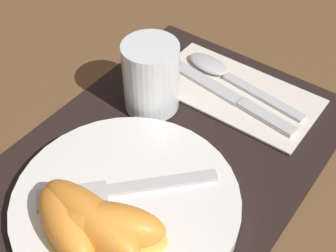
{
  "coord_description": "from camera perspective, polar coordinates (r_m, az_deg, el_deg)",
  "views": [
    {
      "loc": [
        -0.31,
        -0.22,
        0.43
      ],
      "look_at": [
        0.01,
        0.01,
        0.02
      ],
      "focal_mm": 50.0,
      "sensor_mm": 36.0,
      "label": 1
    }
  ],
  "objects": [
    {
      "name": "ground_plane",
      "position": [
        0.57,
        0.31,
        -3.12
      ],
      "size": [
        3.0,
        3.0,
        0.0
      ],
      "primitive_type": "plane",
      "color": "brown"
    },
    {
      "name": "placemat",
      "position": [
        0.57,
        0.31,
        -2.99
      ],
      "size": [
        0.44,
        0.33,
        0.0
      ],
      "color": "black",
      "rests_on": "ground_plane"
    },
    {
      "name": "plate",
      "position": [
        0.51,
        -5.1,
        -9.24
      ],
      "size": [
        0.25,
        0.25,
        0.02
      ],
      "color": "white",
      "rests_on": "placemat"
    },
    {
      "name": "juice_glass",
      "position": [
        0.6,
        -2.06,
        5.58
      ],
      "size": [
        0.07,
        0.07,
        0.1
      ],
      "color": "silver",
      "rests_on": "placemat"
    },
    {
      "name": "napkin",
      "position": [
        0.65,
        8.19,
        4.09
      ],
      "size": [
        0.12,
        0.22,
        0.0
      ],
      "color": "silver",
      "rests_on": "placemat"
    },
    {
      "name": "knife",
      "position": [
        0.64,
        7.66,
        3.59
      ],
      "size": [
        0.05,
        0.21,
        0.01
      ],
      "color": "#BCBCC1",
      "rests_on": "napkin"
    },
    {
      "name": "spoon",
      "position": [
        0.67,
        6.62,
        6.53
      ],
      "size": [
        0.05,
        0.19,
        0.01
      ],
      "color": "#BCBCC1",
      "rests_on": "napkin"
    },
    {
      "name": "fork",
      "position": [
        0.51,
        -6.53,
        -7.73
      ],
      "size": [
        0.16,
        0.15,
        0.0
      ],
      "color": "#BCBCC1",
      "rests_on": "plate"
    },
    {
      "name": "citrus_wedge_0",
      "position": [
        0.48,
        -12.27,
        -11.68
      ],
      "size": [
        0.08,
        0.11,
        0.04
      ],
      "color": "#F7C656",
      "rests_on": "plate"
    },
    {
      "name": "citrus_wedge_1",
      "position": [
        0.47,
        -9.36,
        -11.35
      ],
      "size": [
        0.06,
        0.14,
        0.05
      ],
      "color": "#F7C656",
      "rests_on": "plate"
    },
    {
      "name": "citrus_wedge_2",
      "position": [
        0.47,
        -7.26,
        -12.11
      ],
      "size": [
        0.1,
        0.13,
        0.05
      ],
      "color": "#F7C656",
      "rests_on": "plate"
    }
  ]
}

